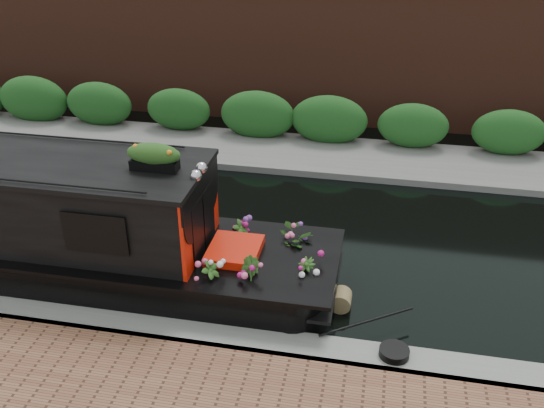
# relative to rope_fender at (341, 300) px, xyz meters

# --- Properties ---
(ground) EXTENTS (80.00, 80.00, 0.00)m
(ground) POSITION_rel_rope_fender_xyz_m (-3.10, 1.96, -0.18)
(ground) COLOR black
(ground) RESTS_ON ground
(near_bank_coping) EXTENTS (40.00, 0.60, 0.50)m
(near_bank_coping) POSITION_rel_rope_fender_xyz_m (-3.10, -1.34, -0.18)
(near_bank_coping) COLOR slate
(near_bank_coping) RESTS_ON ground
(far_bank_path) EXTENTS (40.00, 2.40, 0.34)m
(far_bank_path) POSITION_rel_rope_fender_xyz_m (-3.10, 6.16, -0.18)
(far_bank_path) COLOR slate
(far_bank_path) RESTS_ON ground
(far_hedge) EXTENTS (40.00, 1.10, 2.80)m
(far_hedge) POSITION_rel_rope_fender_xyz_m (-3.10, 7.06, -0.18)
(far_hedge) COLOR #1C4E1B
(far_hedge) RESTS_ON ground
(far_brick_wall) EXTENTS (40.00, 1.00, 8.00)m
(far_brick_wall) POSITION_rel_rope_fender_xyz_m (-3.10, 9.16, -0.18)
(far_brick_wall) COLOR #4B2619
(far_brick_wall) RESTS_ON ground
(rope_fender) EXTENTS (0.35, 0.37, 0.35)m
(rope_fender) POSITION_rel_rope_fender_xyz_m (0.00, 0.00, 0.00)
(rope_fender) COLOR olive
(rope_fender) RESTS_ON ground
(coiled_mooring_rope) EXTENTS (0.45, 0.45, 0.12)m
(coiled_mooring_rope) POSITION_rel_rope_fender_xyz_m (0.91, -1.29, 0.13)
(coiled_mooring_rope) COLOR black
(coiled_mooring_rope) RESTS_ON near_bank_coping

